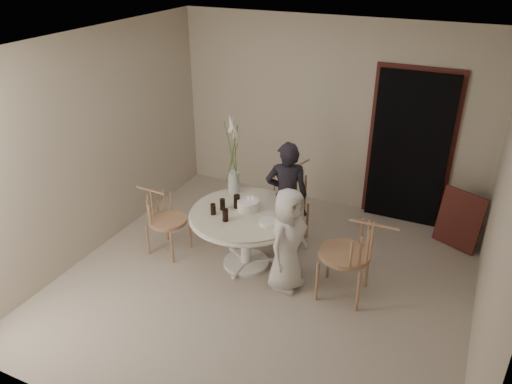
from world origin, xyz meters
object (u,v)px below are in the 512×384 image
at_px(chair_left, 160,212).
at_px(flower_vase, 233,166).
at_px(table, 246,220).
at_px(chair_right, 358,249).
at_px(birthday_cake, 248,205).
at_px(chair_far, 290,192).
at_px(girl, 287,196).
at_px(boy, 288,240).

xyz_separation_m(chair_left, flower_vase, (0.76, 0.55, 0.56)).
xyz_separation_m(table, chair_right, (1.36, -0.06, 0.02)).
bearing_deg(birthday_cake, table, -90.43).
xyz_separation_m(chair_far, birthday_cake, (-0.23, -0.79, 0.15)).
bearing_deg(chair_left, girl, -58.58).
height_order(chair_far, chair_left, chair_far).
xyz_separation_m(table, chair_left, (-1.12, -0.14, -0.08)).
bearing_deg(birthday_cake, boy, -22.65).
distance_m(chair_far, girl, 0.28).
xyz_separation_m(chair_right, boy, (-0.75, -0.13, -0.02)).
bearing_deg(birthday_cake, chair_right, -5.16).
bearing_deg(birthday_cake, chair_far, 73.90).
bearing_deg(chair_left, flower_vase, -50.22).
height_order(chair_far, boy, boy).
bearing_deg(boy, birthday_cake, 77.60).
bearing_deg(girl, flower_vase, -6.70).
bearing_deg(flower_vase, chair_left, -144.15).
distance_m(birthday_cake, flower_vase, 0.58).
bearing_deg(chair_far, girl, -64.32).
relative_size(chair_left, girl, 0.57).
xyz_separation_m(table, flower_vase, (-0.36, 0.41, 0.47)).
distance_m(boy, birthday_cake, 0.68).
bearing_deg(girl, birthday_cake, 39.50).
distance_m(chair_right, girl, 1.26).
distance_m(girl, flower_vase, 0.76).
xyz_separation_m(girl, flower_vase, (-0.64, -0.18, 0.37)).
relative_size(chair_left, boy, 0.67).
relative_size(chair_far, chair_right, 1.01).
height_order(girl, boy, girl).
distance_m(chair_far, flower_vase, 0.86).
bearing_deg(flower_vase, table, -48.37).
distance_m(chair_far, birthday_cake, 0.83).
relative_size(chair_far, birthday_cake, 3.90).
bearing_deg(chair_right, birthday_cake, -96.86).
relative_size(birthday_cake, flower_vase, 0.25).
height_order(birthday_cake, flower_vase, flower_vase).
xyz_separation_m(chair_right, birthday_cake, (-1.36, 0.12, 0.15)).
bearing_deg(table, birthday_cake, 89.57).
xyz_separation_m(chair_left, girl, (1.40, 0.73, 0.19)).
bearing_deg(chair_far, flower_vase, -128.22).
relative_size(chair_left, flower_vase, 0.81).
height_order(chair_left, birthday_cake, birthday_cake).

